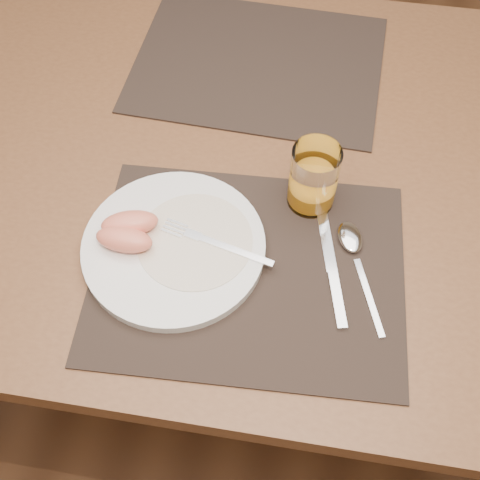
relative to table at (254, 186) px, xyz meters
name	(u,v)px	position (x,y,z in m)	size (l,w,h in m)	color
ground	(249,338)	(0.00, 0.00, -0.67)	(5.00, 5.00, 0.00)	brown
table	(254,186)	(0.00, 0.00, 0.00)	(1.40, 0.90, 0.75)	brown
placemat_near	(248,271)	(0.02, -0.22, 0.09)	(0.45, 0.35, 0.00)	#2D221C
placemat_far	(258,63)	(-0.03, 0.22, 0.09)	(0.45, 0.35, 0.00)	#2D221C
plate	(174,247)	(-0.09, -0.20, 0.10)	(0.27, 0.27, 0.02)	white
plate_dressing	(195,240)	(-0.06, -0.19, 0.10)	(0.17, 0.17, 0.00)	white
fork	(208,240)	(-0.04, -0.19, 0.11)	(0.17, 0.06, 0.00)	silver
knife	(332,272)	(0.14, -0.20, 0.09)	(0.07, 0.22, 0.01)	silver
spoon	(353,246)	(0.17, -0.16, 0.09)	(0.08, 0.19, 0.01)	silver
juice_glass	(313,180)	(0.10, -0.08, 0.14)	(0.07, 0.07, 0.11)	white
grapefruit_wedges	(127,231)	(-0.16, -0.20, 0.12)	(0.09, 0.08, 0.03)	#EA7E5F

